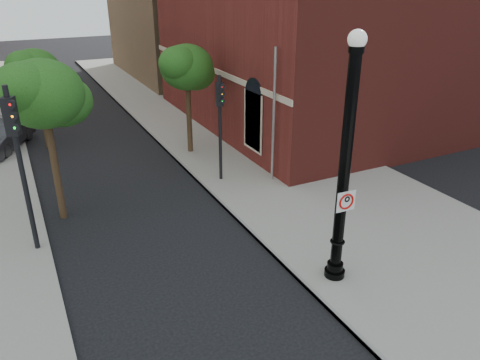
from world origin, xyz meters
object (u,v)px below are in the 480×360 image
no_parking_sign (346,201)px  traffic_signal_right (220,112)px  parked_car (2,135)px  traffic_signal_left (17,145)px  lamppost (344,178)px

no_parking_sign → traffic_signal_right: size_ratio=0.13×
parked_car → no_parking_sign: bearing=-39.4°
traffic_signal_right → no_parking_sign: bearing=-74.2°
parked_car → traffic_signal_left: size_ratio=0.87×
no_parking_sign → traffic_signal_right: 7.75m
lamppost → traffic_signal_right: bearing=90.4°
parked_car → traffic_signal_left: traffic_signal_left is taller
lamppost → traffic_signal_left: 9.03m
traffic_signal_left → lamppost: bearing=-11.6°
lamppost → parked_car: bearing=116.7°
no_parking_sign → traffic_signal_left: traffic_signal_left is taller
parked_car → traffic_signal_right: traffic_signal_right is taller
lamppost → traffic_signal_right: size_ratio=1.54×
lamppost → parked_car: 17.83m
lamppost → traffic_signal_left: bearing=144.2°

